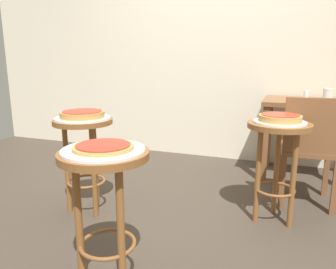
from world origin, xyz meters
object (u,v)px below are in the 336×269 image
object	(u,v)px
stool_leftside	(278,148)
wooden_chair	(309,147)
stool_middle	(84,143)
cup_near_edge	(328,95)
stool_foreground	(105,187)
pizza_middle	(82,114)
condiment_shaker	(306,95)
dining_table	(308,116)
serving_plate_foreground	(103,150)
pizza_leftside	(280,118)
serving_plate_leftside	(280,122)
serving_plate_middle	(83,118)
pizza_foreground	(103,147)

from	to	relation	value
stool_leftside	wooden_chair	distance (m)	0.41
stool_middle	wooden_chair	xyz separation A→B (m)	(1.53, 0.67, -0.06)
cup_near_edge	stool_foreground	bearing A→B (deg)	-119.95
pizza_middle	condiment_shaker	world-z (taller)	condiment_shaker
dining_table	condiment_shaker	size ratio (longest dim) A/B	9.40
pizza_middle	cup_near_edge	world-z (taller)	cup_near_edge
serving_plate_foreground	wooden_chair	bearing A→B (deg)	54.85
pizza_leftside	cup_near_edge	distance (m)	0.95
stool_foreground	stool_leftside	xyz separation A→B (m)	(0.73, 1.01, 0.00)
stool_foreground	serving_plate_leftside	size ratio (longest dim) A/B	2.04
serving_plate_foreground	condiment_shaker	size ratio (longest dim) A/B	4.41
stool_foreground	wooden_chair	distance (m)	1.64
serving_plate_middle	wooden_chair	bearing A→B (deg)	23.64
serving_plate_middle	pizza_leftside	bearing A→B (deg)	14.17
pizza_foreground	wooden_chair	xyz separation A→B (m)	(0.95, 1.34, -0.25)
pizza_middle	stool_leftside	size ratio (longest dim) A/B	0.44
stool_foreground	pizza_foreground	xyz separation A→B (m)	(0.00, 0.00, 0.20)
stool_middle	condiment_shaker	bearing A→B (deg)	41.35
pizza_foreground	condiment_shaker	distance (m)	2.20
serving_plate_leftside	cup_near_edge	world-z (taller)	cup_near_edge
stool_foreground	pizza_leftside	xyz separation A→B (m)	(0.73, 1.01, 0.21)
dining_table	stool_middle	bearing A→B (deg)	-138.91
serving_plate_foreground	condiment_shaker	bearing A→B (deg)	65.30
pizza_foreground	serving_plate_leftside	distance (m)	1.24
stool_middle	pizza_middle	world-z (taller)	pizza_middle
serving_plate_middle	condiment_shaker	xyz separation A→B (m)	(1.50, 1.32, 0.09)
stool_foreground	pizza_middle	size ratio (longest dim) A/B	2.26
pizza_foreground	pizza_leftside	bearing A→B (deg)	54.09
stool_middle	dining_table	distance (m)	2.04
pizza_leftside	dining_table	bearing A→B (deg)	77.25
pizza_foreground	dining_table	world-z (taller)	dining_table
pizza_middle	wooden_chair	xyz separation A→B (m)	(1.53, 0.67, -0.27)
pizza_foreground	dining_table	distance (m)	2.23
dining_table	condiment_shaker	bearing A→B (deg)	-150.60
serving_plate_leftside	pizza_leftside	world-z (taller)	pizza_leftside
stool_foreground	pizza_leftside	distance (m)	1.26
condiment_shaker	stool_leftside	bearing A→B (deg)	-100.82
pizza_middle	stool_foreground	bearing A→B (deg)	-49.19
pizza_foreground	pizza_leftside	distance (m)	1.24
serving_plate_leftside	wooden_chair	bearing A→B (deg)	57.21
stool_leftside	serving_plate_leftside	xyz separation A→B (m)	(-0.00, 0.00, 0.18)
serving_plate_foreground	cup_near_edge	xyz separation A→B (m)	(1.09, 1.89, 0.10)
serving_plate_foreground	pizza_foreground	xyz separation A→B (m)	(0.00, 0.00, 0.02)
pizza_foreground	stool_leftside	xyz separation A→B (m)	(0.73, 1.01, -0.20)
stool_foreground	stool_leftside	distance (m)	1.24
serving_plate_foreground	serving_plate_middle	bearing A→B (deg)	130.81
cup_near_edge	wooden_chair	world-z (taller)	cup_near_edge
stool_foreground	stool_middle	world-z (taller)	same
stool_middle	pizza_leftside	size ratio (longest dim) A/B	2.53
serving_plate_foreground	pizza_foreground	world-z (taller)	pizza_foreground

